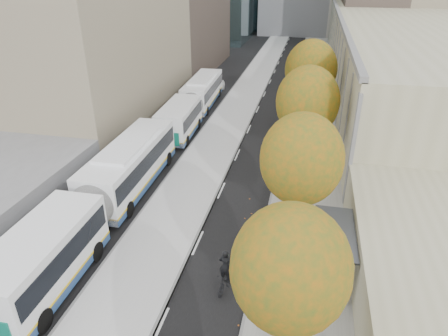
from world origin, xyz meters
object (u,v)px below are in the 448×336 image
(bus_far, at_px, (194,101))
(bus_shelter, at_px, (338,239))
(distant_car, at_px, (216,86))
(bus_near, at_px, (102,196))
(cyclist, at_px, (225,275))

(bus_far, bearing_deg, bus_shelter, -60.08)
(bus_far, height_order, distant_car, bus_far)
(bus_shelter, xyz_separation_m, bus_far, (-13.41, 21.37, -0.58))
(bus_near, bearing_deg, distant_car, 89.10)
(cyclist, distance_m, distant_car, 33.87)
(bus_shelter, relative_size, cyclist, 1.93)
(bus_shelter, xyz_separation_m, distant_car, (-13.38, 30.73, -1.48))
(bus_shelter, bearing_deg, bus_near, 171.56)
(bus_far, distance_m, distant_car, 9.41)
(bus_shelter, relative_size, distant_car, 1.06)
(bus_far, height_order, cyclist, bus_far)
(bus_near, bearing_deg, bus_shelter, -9.18)
(bus_near, relative_size, bus_far, 1.08)
(distant_car, bearing_deg, cyclist, -75.51)
(bus_shelter, bearing_deg, bus_far, 122.11)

